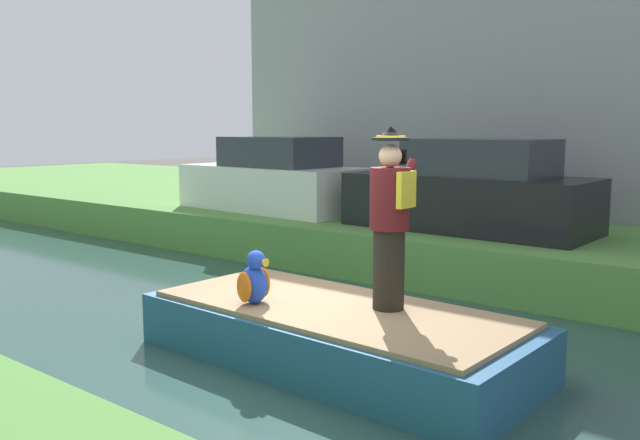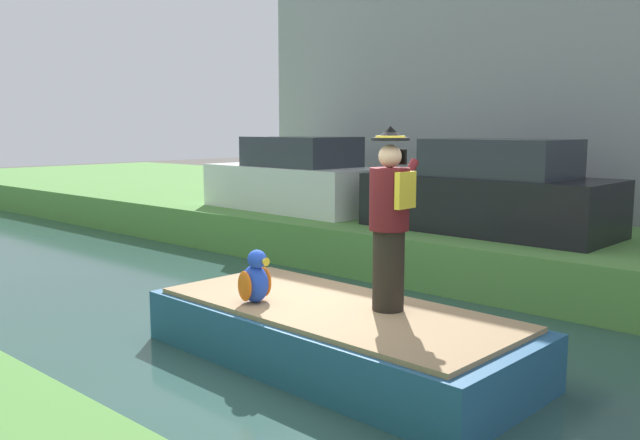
{
  "view_description": "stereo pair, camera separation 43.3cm",
  "coord_description": "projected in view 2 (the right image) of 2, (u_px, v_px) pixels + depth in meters",
  "views": [
    {
      "loc": [
        -5.35,
        -4.32,
        2.54
      ],
      "look_at": [
        -0.11,
        -0.16,
        1.61
      ],
      "focal_mm": 37.25,
      "sensor_mm": 36.0,
      "label": 1
    },
    {
      "loc": [
        -5.07,
        -4.65,
        2.54
      ],
      "look_at": [
        -0.11,
        -0.16,
        1.61
      ],
      "focal_mm": 37.25,
      "sensor_mm": 36.0,
      "label": 2
    }
  ],
  "objects": [
    {
      "name": "parked_car_dark",
      "position": [
        490.0,
        193.0,
        10.74
      ],
      "size": [
        1.8,
        4.04,
        1.5
      ],
      "color": "black",
      "rests_on": "grass_bank_far"
    },
    {
      "name": "parked_car_white",
      "position": [
        295.0,
        179.0,
        13.67
      ],
      "size": [
        1.91,
        4.09,
        1.5
      ],
      "color": "white",
      "rests_on": "grass_bank_far"
    },
    {
      "name": "grass_bank_far",
      "position": [
        599.0,
        234.0,
        13.26
      ],
      "size": [
        10.57,
        48.0,
        0.87
      ],
      "primitive_type": "cube",
      "color": "#568E42",
      "rests_on": "ground"
    },
    {
      "name": "person_pirate",
      "position": [
        390.0,
        219.0,
        6.6
      ],
      "size": [
        0.61,
        0.42,
        1.85
      ],
      "rotation": [
        0.0,
        0.0,
        -0.11
      ],
      "color": "black",
      "rests_on": "boat"
    },
    {
      "name": "ground_plane",
      "position": [
        316.0,
        365.0,
        7.16
      ],
      "size": [
        80.0,
        80.0,
        0.0
      ],
      "primitive_type": "plane",
      "color": "#4C4742"
    },
    {
      "name": "parrot_plush",
      "position": [
        255.0,
        280.0,
        6.98
      ],
      "size": [
        0.36,
        0.35,
        0.57
      ],
      "color": "blue",
      "rests_on": "boat"
    },
    {
      "name": "boat",
      "position": [
        334.0,
        334.0,
        6.93
      ],
      "size": [
        1.94,
        4.26,
        0.61
      ],
      "color": "#23517A",
      "rests_on": "canal_water"
    },
    {
      "name": "canal_water",
      "position": [
        316.0,
        361.0,
        7.15
      ],
      "size": [
        6.21,
        48.0,
        0.1
      ],
      "primitive_type": "cube",
      "color": "#2D4C47",
      "rests_on": "ground"
    }
  ]
}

